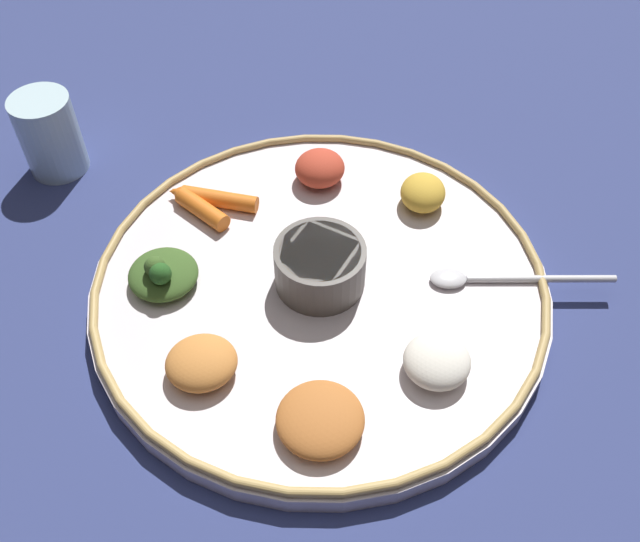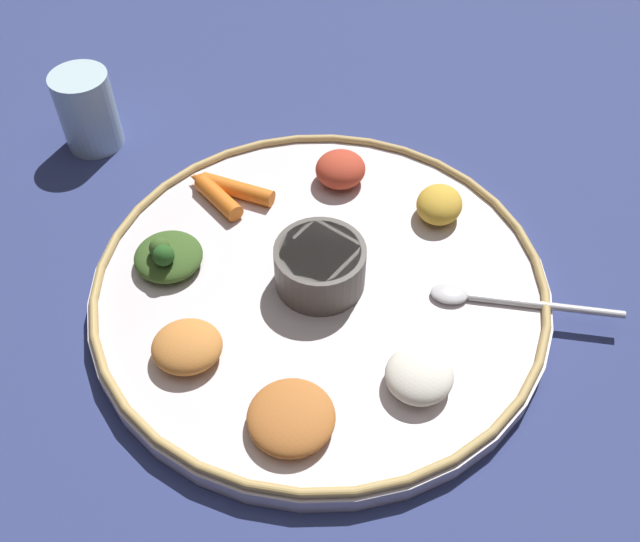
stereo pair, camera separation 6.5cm
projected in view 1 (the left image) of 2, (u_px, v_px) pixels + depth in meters
ground_plane at (320, 294)px, 0.67m from camera, size 2.40×2.40×0.00m
platter at (320, 288)px, 0.67m from camera, size 0.42×0.42×0.02m
platter_rim at (320, 279)px, 0.66m from camera, size 0.42×0.42×0.01m
center_bowl at (320, 265)px, 0.64m from camera, size 0.08×0.08×0.04m
spoon at (493, 279)px, 0.66m from camera, size 0.12×0.14×0.01m
greens_pile at (163, 274)px, 0.65m from camera, size 0.08×0.08×0.04m
carrot_near_spoon at (214, 198)px, 0.72m from camera, size 0.08×0.07×0.02m
carrot_outer at (198, 207)px, 0.71m from camera, size 0.08×0.03×0.02m
mound_lentil_yellow at (423, 193)px, 0.71m from camera, size 0.07×0.07×0.03m
mound_squash at (201, 363)px, 0.59m from camera, size 0.08×0.08×0.03m
mound_berbere_red at (320, 168)px, 0.74m from camera, size 0.07×0.07×0.03m
mound_chickpea at (320, 419)px, 0.55m from camera, size 0.10×0.10×0.02m
mound_rice_white at (437, 361)px, 0.59m from camera, size 0.07×0.07×0.03m
drinking_glass at (51, 139)px, 0.76m from camera, size 0.06×0.06×0.09m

